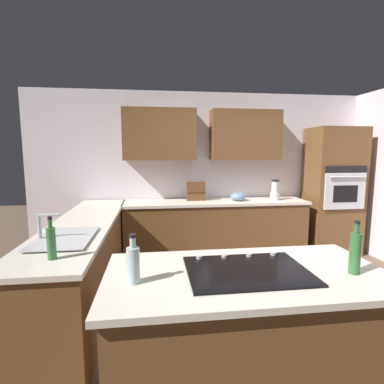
{
  "coord_description": "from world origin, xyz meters",
  "views": [
    {
      "loc": [
        1.05,
        2.73,
        1.65
      ],
      "look_at": [
        0.53,
        -1.26,
        1.11
      ],
      "focal_mm": 27.65,
      "sensor_mm": 36.0,
      "label": 1
    }
  ],
  "objects": [
    {
      "name": "lower_cabinets_back",
      "position": [
        0.1,
        -1.72,
        0.43
      ],
      "size": [
        2.8,
        0.6,
        0.86
      ],
      "primitive_type": "cube",
      "color": "brown",
      "rests_on": "ground"
    },
    {
      "name": "blender",
      "position": [
        -0.85,
        -1.69,
        1.04
      ],
      "size": [
        0.15,
        0.15,
        0.32
      ],
      "color": "silver",
      "rests_on": "countertop_back"
    },
    {
      "name": "island_top",
      "position": [
        0.47,
        1.0,
        0.88
      ],
      "size": [
        1.78,
        0.89,
        0.04
      ],
      "primitive_type": "cube",
      "color": "silver",
      "rests_on": "island_base"
    },
    {
      "name": "spice_rack",
      "position": [
        0.4,
        -1.8,
        1.05
      ],
      "size": [
        0.29,
        0.11,
        0.29
      ],
      "color": "brown",
      "rests_on": "countertop_back"
    },
    {
      "name": "wall_oven",
      "position": [
        -1.85,
        -1.72,
        1.02
      ],
      "size": [
        0.8,
        0.66,
        2.04
      ],
      "color": "brown",
      "rests_on": "ground"
    },
    {
      "name": "second_bottle",
      "position": [
        -0.18,
        1.12,
        1.04
      ],
      "size": [
        0.07,
        0.07,
        0.34
      ],
      "color": "#336B38",
      "rests_on": "island_top"
    },
    {
      "name": "countertop_side",
      "position": [
        1.82,
        -0.55,
        0.88
      ],
      "size": [
        0.64,
        2.94,
        0.04
      ],
      "primitive_type": "cube",
      "color": "silver",
      "rests_on": "lower_cabinets_side"
    },
    {
      "name": "dish_soap_bottle",
      "position": [
        1.77,
        0.61,
        1.02
      ],
      "size": [
        0.06,
        0.06,
        0.31
      ],
      "color": "#336B38",
      "rests_on": "countertop_side"
    },
    {
      "name": "cooktop",
      "position": [
        0.47,
        1.0,
        0.91
      ],
      "size": [
        0.76,
        0.56,
        0.03
      ],
      "color": "black",
      "rests_on": "island_top"
    },
    {
      "name": "lower_cabinets_side",
      "position": [
        1.82,
        -0.55,
        0.43
      ],
      "size": [
        0.6,
        2.9,
        0.86
      ],
      "primitive_type": "cube",
      "color": "brown",
      "rests_on": "ground"
    },
    {
      "name": "oil_bottle",
      "position": [
        1.17,
        1.08,
        1.02
      ],
      "size": [
        0.08,
        0.08,
        0.29
      ],
      "color": "silver",
      "rests_on": "island_top"
    },
    {
      "name": "wall_back",
      "position": [
        0.07,
        -2.04,
        1.47
      ],
      "size": [
        6.0,
        0.44,
        2.6
      ],
      "color": "silver",
      "rests_on": "ground"
    },
    {
      "name": "sink_unit",
      "position": [
        1.83,
        0.13,
        0.92
      ],
      "size": [
        0.46,
        0.7,
        0.23
      ],
      "color": "#515456",
      "rests_on": "countertop_side"
    },
    {
      "name": "ground_plane",
      "position": [
        0.0,
        0.0,
        0.0
      ],
      "size": [
        14.0,
        14.0,
        0.0
      ],
      "primitive_type": "plane",
      "color": "brown"
    },
    {
      "name": "countertop_back",
      "position": [
        0.1,
        -1.72,
        0.88
      ],
      "size": [
        2.84,
        0.64,
        0.04
      ],
      "primitive_type": "cube",
      "color": "silver",
      "rests_on": "lower_cabinets_back"
    },
    {
      "name": "island_base",
      "position": [
        0.47,
        1.0,
        0.43
      ],
      "size": [
        1.7,
        0.81,
        0.86
      ],
      "primitive_type": "cube",
      "color": "brown",
      "rests_on": "ground"
    },
    {
      "name": "mixing_bowl",
      "position": [
        -0.25,
        -1.69,
        0.97
      ],
      "size": [
        0.24,
        0.24,
        0.13
      ],
      "primitive_type": "ellipsoid",
      "color": "#668CB2",
      "rests_on": "countertop_back"
    }
  ]
}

